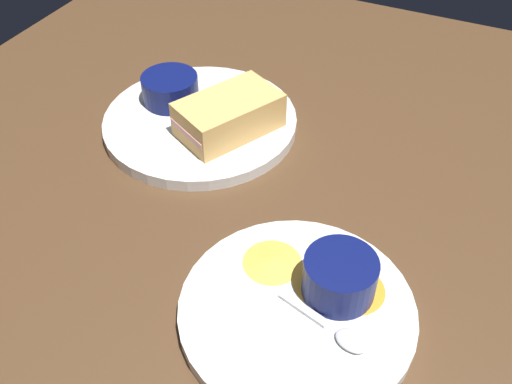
# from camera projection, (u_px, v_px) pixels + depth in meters

# --- Properties ---
(ground_plane) EXTENTS (1.10, 1.10, 0.03)m
(ground_plane) POSITION_uv_depth(u_px,v_px,m) (269.00, 202.00, 0.71)
(ground_plane) COLOR #4C331E
(plate_sandwich_main) EXTENTS (0.26, 0.26, 0.02)m
(plate_sandwich_main) POSITION_uv_depth(u_px,v_px,m) (200.00, 122.00, 0.79)
(plate_sandwich_main) COLOR silver
(plate_sandwich_main) RESTS_ON ground_plane
(sandwich_half_near) EXTENTS (0.15, 0.13, 0.05)m
(sandwich_half_near) POSITION_uv_depth(u_px,v_px,m) (229.00, 115.00, 0.75)
(sandwich_half_near) COLOR tan
(sandwich_half_near) RESTS_ON plate_sandwich_main
(ramekin_dark_sauce) EXTENTS (0.08, 0.08, 0.04)m
(ramekin_dark_sauce) POSITION_uv_depth(u_px,v_px,m) (170.00, 88.00, 0.80)
(ramekin_dark_sauce) COLOR #0C144C
(ramekin_dark_sauce) RESTS_ON plate_sandwich_main
(spoon_by_dark_ramekin) EXTENTS (0.02, 0.10, 0.01)m
(spoon_by_dark_ramekin) POSITION_uv_depth(u_px,v_px,m) (207.00, 110.00, 0.79)
(spoon_by_dark_ramekin) COLOR silver
(spoon_by_dark_ramekin) RESTS_ON plate_sandwich_main
(plate_chips_companion) EXTENTS (0.23, 0.23, 0.02)m
(plate_chips_companion) POSITION_uv_depth(u_px,v_px,m) (297.00, 311.00, 0.56)
(plate_chips_companion) COLOR silver
(plate_chips_companion) RESTS_ON ground_plane
(ramekin_light_gravy) EXTENTS (0.07, 0.07, 0.04)m
(ramekin_light_gravy) POSITION_uv_depth(u_px,v_px,m) (340.00, 276.00, 0.56)
(ramekin_light_gravy) COLOR #0C144C
(ramekin_light_gravy) RESTS_ON plate_chips_companion
(spoon_by_gravy_ramekin) EXTENTS (0.04, 0.10, 0.01)m
(spoon_by_gravy_ramekin) POSITION_uv_depth(u_px,v_px,m) (339.00, 333.00, 0.53)
(spoon_by_gravy_ramekin) COLOR silver
(spoon_by_gravy_ramekin) RESTS_ON plate_chips_companion
(plantain_chip_scatter) EXTENTS (0.09, 0.16, 0.01)m
(plantain_chip_scatter) POSITION_uv_depth(u_px,v_px,m) (317.00, 276.00, 0.58)
(plantain_chip_scatter) COLOR gold
(plantain_chip_scatter) RESTS_ON plate_chips_companion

